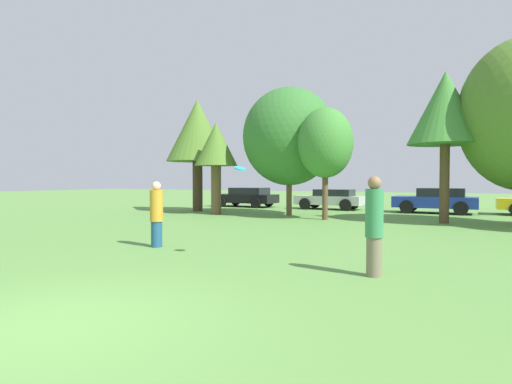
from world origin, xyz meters
The scene contains 12 objects.
ground_plane centered at (0.00, 0.00, 0.00)m, with size 120.00×120.00×0.00m, color #5B8E42.
person_thrower centered at (-2.74, 5.24, 0.87)m, with size 0.34×0.34×1.72m.
person_catcher centered at (2.98, 4.36, 0.93)m, with size 0.32×0.32×1.82m.
frisbee centered at (0.05, 4.67, 2.01)m, with size 0.26×0.26×0.13m.
tree_0 centered at (-9.01, 16.30, 4.50)m, with size 3.50×3.50×6.31m.
tree_1 centered at (-6.87, 14.83, 3.46)m, with size 2.20×2.20×4.70m.
tree_2 centered at (-3.31, 15.99, 3.91)m, with size 4.62×4.62×6.34m.
tree_3 centered at (-1.01, 14.50, 3.38)m, with size 2.45×2.45×4.95m.
tree_4 centered at (3.78, 15.18, 4.63)m, with size 2.95×2.95×6.16m.
parked_car_black centered at (-8.31, 20.93, 0.67)m, with size 4.21×2.13×1.26m.
parked_car_silver centered at (-2.63, 20.98, 0.65)m, with size 4.04×1.98×1.21m.
parked_car_blue centered at (3.22, 20.60, 0.71)m, with size 4.20×2.11×1.34m.
Camera 1 is at (4.38, -3.30, 1.74)m, focal length 29.14 mm.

